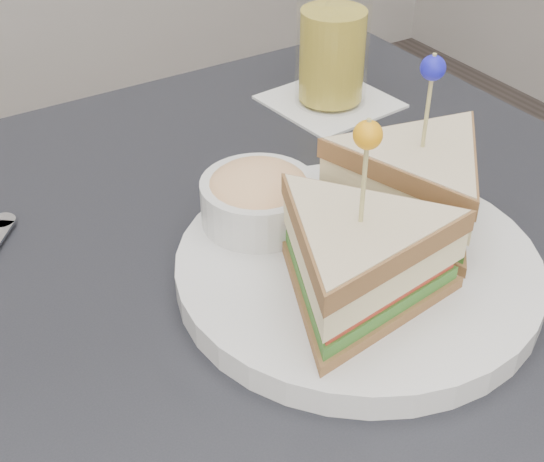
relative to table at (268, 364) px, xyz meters
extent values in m
cube|color=black|center=(0.00, 0.00, 0.06)|extent=(0.80, 0.80, 0.03)
cylinder|color=black|center=(0.35, 0.35, -0.31)|extent=(0.04, 0.04, 0.72)
cylinder|color=silver|center=(0.07, -0.02, 0.08)|extent=(0.37, 0.37, 0.02)
cylinder|color=silver|center=(0.07, -0.02, 0.10)|extent=(0.37, 0.37, 0.01)
cylinder|color=tan|center=(0.04, -0.06, 0.20)|extent=(0.00, 0.00, 0.09)
sphere|color=orange|center=(0.04, -0.06, 0.23)|extent=(0.02, 0.02, 0.02)
cylinder|color=tan|center=(0.14, -0.01, 0.20)|extent=(0.00, 0.00, 0.09)
sphere|color=#1617AB|center=(0.14, -0.01, 0.23)|extent=(0.02, 0.02, 0.02)
cylinder|color=silver|center=(0.03, 0.06, 0.11)|extent=(0.12, 0.12, 0.04)
ellipsoid|color=#E0B772|center=(0.03, 0.06, 0.13)|extent=(0.11, 0.11, 0.04)
cylinder|color=#B4B9BF|center=(-0.15, 0.20, 0.08)|extent=(0.03, 0.03, 0.00)
cube|color=white|center=(0.23, 0.24, 0.08)|extent=(0.14, 0.14, 0.00)
cylinder|color=gold|center=(0.23, 0.24, 0.13)|extent=(0.08, 0.08, 0.10)
cylinder|color=white|center=(0.23, 0.24, 0.16)|extent=(0.09, 0.09, 0.16)
cube|color=white|center=(0.24, 0.25, 0.18)|extent=(0.03, 0.03, 0.02)
cube|color=white|center=(0.22, 0.23, 0.17)|extent=(0.02, 0.02, 0.02)
camera|label=1|loc=(-0.23, -0.38, 0.46)|focal=50.00mm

